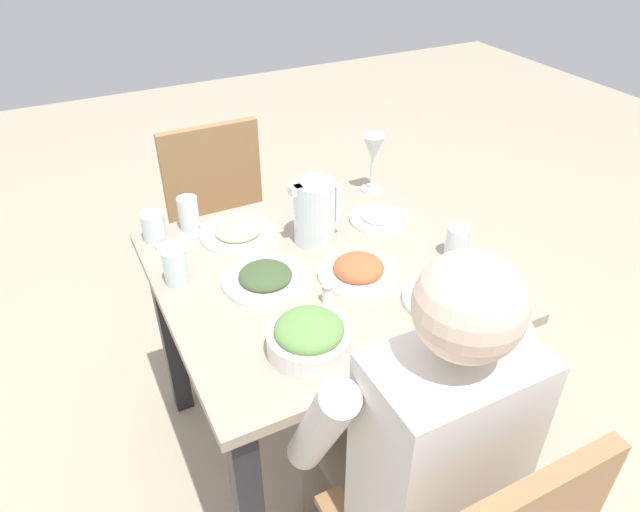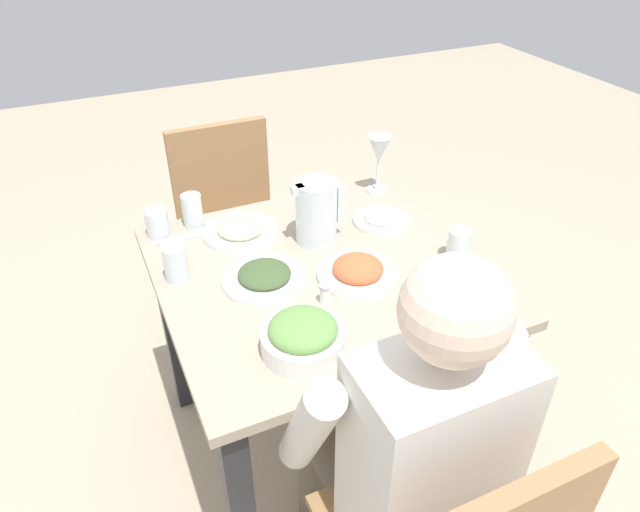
# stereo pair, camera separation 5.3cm
# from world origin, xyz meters

# --- Properties ---
(ground_plane) EXTENTS (8.00, 8.00, 0.00)m
(ground_plane) POSITION_xyz_m (0.00, 0.00, 0.00)
(ground_plane) COLOR tan
(dining_table) EXTENTS (0.85, 0.85, 0.73)m
(dining_table) POSITION_xyz_m (0.00, 0.00, 0.60)
(dining_table) COLOR gray
(dining_table) RESTS_ON ground_plane
(chair_far) EXTENTS (0.40, 0.40, 0.86)m
(chair_far) POSITION_xyz_m (-0.04, 0.72, 0.48)
(chair_far) COLOR #997047
(chair_far) RESTS_ON ground_plane
(diner_near) EXTENTS (0.48, 0.53, 1.16)m
(diner_near) POSITION_xyz_m (-0.03, -0.52, 0.63)
(diner_near) COLOR silver
(diner_near) RESTS_ON ground_plane
(water_pitcher) EXTENTS (0.16, 0.12, 0.19)m
(water_pitcher) POSITION_xyz_m (0.06, 0.14, 0.83)
(water_pitcher) COLOR silver
(water_pitcher) RESTS_ON dining_table
(salad_bowl) EXTENTS (0.19, 0.19, 0.09)m
(salad_bowl) POSITION_xyz_m (-0.16, -0.27, 0.77)
(salad_bowl) COLOR white
(salad_bowl) RESTS_ON dining_table
(plate_fries) EXTENTS (0.22, 0.22, 0.06)m
(plate_fries) POSITION_xyz_m (0.23, -0.27, 0.75)
(plate_fries) COLOR white
(plate_fries) RESTS_ON dining_table
(plate_yoghurt) EXTENTS (0.18, 0.18, 0.05)m
(plate_yoghurt) POSITION_xyz_m (0.28, 0.15, 0.75)
(plate_yoghurt) COLOR white
(plate_yoghurt) RESTS_ON dining_table
(plate_dolmas) EXTENTS (0.23, 0.23, 0.04)m
(plate_dolmas) POSITION_xyz_m (-0.15, 0.01, 0.75)
(plate_dolmas) COLOR white
(plate_dolmas) RESTS_ON dining_table
(plate_beans) EXTENTS (0.22, 0.22, 0.04)m
(plate_beans) POSITION_xyz_m (-0.14, 0.26, 0.75)
(plate_beans) COLOR white
(plate_beans) RESTS_ON dining_table
(plate_rice_curry) EXTENTS (0.22, 0.22, 0.05)m
(plate_rice_curry) POSITION_xyz_m (0.08, -0.07, 0.75)
(plate_rice_curry) COLOR white
(plate_rice_curry) RESTS_ON dining_table
(water_glass_far_right) EXTENTS (0.07, 0.07, 0.09)m
(water_glass_far_right) POSITION_xyz_m (-0.36, 0.36, 0.77)
(water_glass_far_right) COLOR silver
(water_glass_far_right) RESTS_ON dining_table
(water_glass_near_right) EXTENTS (0.08, 0.08, 0.11)m
(water_glass_near_right) POSITION_xyz_m (0.13, 0.29, 0.79)
(water_glass_near_right) COLOR silver
(water_glass_near_right) RESTS_ON dining_table
(water_glass_center) EXTENTS (0.06, 0.06, 0.10)m
(water_glass_center) POSITION_xyz_m (-0.25, 0.37, 0.78)
(water_glass_center) COLOR silver
(water_glass_center) RESTS_ON dining_table
(water_glass_by_pitcher) EXTENTS (0.06, 0.06, 0.09)m
(water_glass_by_pitcher) POSITION_xyz_m (0.38, -0.11, 0.78)
(water_glass_by_pitcher) COLOR silver
(water_glass_by_pitcher) RESTS_ON dining_table
(water_glass_near_left) EXTENTS (0.06, 0.06, 0.10)m
(water_glass_near_left) POSITION_xyz_m (-0.36, 0.12, 0.78)
(water_glass_near_left) COLOR silver
(water_glass_near_left) RESTS_ON dining_table
(wine_glass) EXTENTS (0.08, 0.08, 0.20)m
(wine_glass) POSITION_xyz_m (0.37, 0.34, 0.87)
(wine_glass) COLOR silver
(wine_glass) RESTS_ON dining_table
(salt_shaker) EXTENTS (0.03, 0.03, 0.05)m
(salt_shaker) POSITION_xyz_m (-0.04, -0.14, 0.76)
(salt_shaker) COLOR white
(salt_shaker) RESTS_ON dining_table
(fork_near) EXTENTS (0.17, 0.03, 0.01)m
(fork_near) POSITION_xyz_m (-0.29, 0.31, 0.74)
(fork_near) COLOR silver
(fork_near) RESTS_ON dining_table
(knife_near) EXTENTS (0.19, 0.03, 0.01)m
(knife_near) POSITION_xyz_m (-0.15, 0.36, 0.74)
(knife_near) COLOR silver
(knife_near) RESTS_ON dining_table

